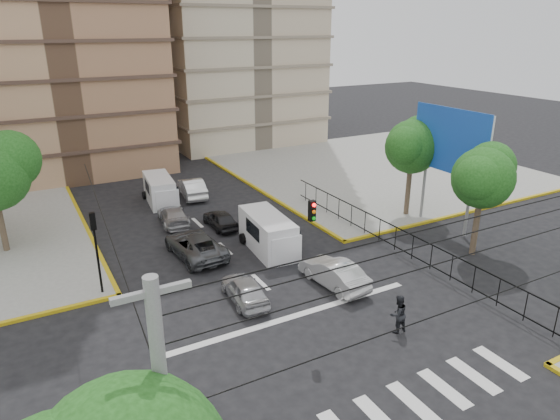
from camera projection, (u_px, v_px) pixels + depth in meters
ground at (309, 328)px, 23.07m from camera, size 160.00×160.00×0.00m
sidewalk_ne at (375, 169)px, 48.52m from camera, size 26.00×26.00×0.15m
crosswalk_stripes at (396, 410)px, 18.14m from camera, size 12.00×2.40×0.01m
stop_line at (296, 315)px, 24.06m from camera, size 13.00×0.40×0.01m
park_fence at (394, 252)px, 30.83m from camera, size 0.10×22.50×1.66m
billboard at (451, 143)px, 32.45m from camera, size 0.36×6.20×8.10m
tree_park_a at (484, 175)px, 28.89m from camera, size 4.41×3.60×6.83m
tree_park_c at (413, 144)px, 34.99m from camera, size 4.65×3.80×7.25m
traffic_light_nw at (95, 240)px, 24.88m from camera, size 0.28×0.22×4.40m
traffic_light_hanging at (340, 224)px, 19.35m from camera, size 18.00×9.12×0.92m
van_right_lane at (269, 235)px, 30.53m from camera, size 2.39×5.20×2.28m
van_left_lane at (160, 191)px, 38.89m from camera, size 2.33×4.86×2.11m
car_silver_front_left at (245, 289)px, 25.14m from camera, size 1.81×3.94×1.31m
car_white_front_right at (334, 273)px, 26.65m from camera, size 1.95×4.55×1.46m
car_grey_mid_left at (195, 245)px, 30.03m from camera, size 2.77×5.43×1.47m
car_silver_rear_left at (173, 216)px, 34.96m from camera, size 2.28×4.51×1.26m
car_darkgrey_mid_right at (220, 219)px, 34.35m from camera, size 1.52×3.67×1.24m
car_white_rear_right at (192, 188)px, 40.56m from camera, size 2.18×4.83×1.54m
pedestrian_crosswalk at (398, 314)px, 22.51m from camera, size 0.90×0.71×1.84m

